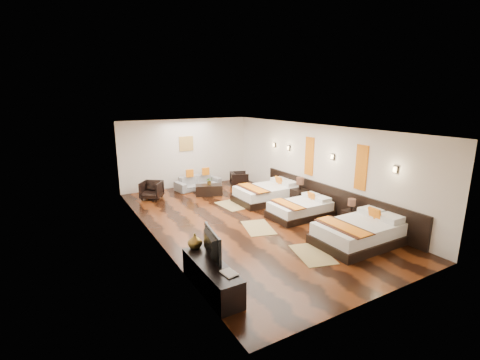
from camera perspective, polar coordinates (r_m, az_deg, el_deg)
floor at (r=10.30m, az=0.82°, el=-6.85°), size 5.50×9.50×0.01m
ceiling at (r=9.67m, az=0.88°, el=8.86°), size 5.50×9.50×0.01m
back_wall at (r=14.11m, az=-9.10°, el=4.53°), size 5.50×0.01×2.80m
left_wall at (r=8.85m, az=-14.65°, el=-1.28°), size 0.01×9.50×2.80m
right_wall at (r=11.51m, az=12.70°, el=2.28°), size 0.01×9.50×2.80m
headboard_panel at (r=11.16m, az=15.06°, el=-3.26°), size 0.08×6.60×0.90m
bed_near at (r=9.17m, az=19.71°, el=-8.38°), size 2.28×1.43×0.87m
bed_mid at (r=10.71m, az=10.27°, el=-4.84°), size 1.92×1.20×0.73m
bed_far at (r=12.09m, az=4.68°, el=-2.27°), size 2.24×1.41×0.86m
nightstand_a at (r=10.30m, az=18.30°, el=-5.88°), size 0.41×0.41×0.82m
nightstand_b at (r=11.85m, az=10.08°, el=-2.54°), size 0.49×0.49×0.97m
jute_mat_near at (r=8.37m, az=12.23°, el=-12.23°), size 1.04×1.36×0.01m
jute_mat_mid at (r=9.74m, az=3.11°, el=-8.09°), size 1.05×1.36×0.01m
jute_mat_far at (r=11.67m, az=-1.39°, el=-4.30°), size 0.83×1.25×0.01m
tv_console at (r=6.76m, az=-4.87°, el=-16.07°), size 0.50×1.80×0.55m
tv at (r=6.73m, az=-5.53°, el=-10.86°), size 0.28×1.00×0.57m
book at (r=6.21m, az=-2.80°, el=-15.87°), size 0.27×0.34×0.03m
figurine at (r=7.21m, az=-7.67°, el=-10.23°), size 0.34×0.34×0.33m
sofa at (r=13.80m, az=-7.14°, el=-0.39°), size 1.95×1.00×0.54m
armchair_left at (r=12.77m, az=-14.81°, el=-1.65°), size 1.00×1.00×0.66m
armchair_right at (r=13.96m, az=-0.15°, el=0.08°), size 0.89×0.88×0.64m
coffee_table at (r=12.89m, az=-5.31°, el=-1.69°), size 1.11×0.83×0.40m
table_plant at (r=12.84m, az=-5.22°, el=-0.16°), size 0.31×0.29×0.29m
orange_panel_a at (r=10.16m, az=19.93°, el=1.99°), size 0.04×0.40×1.30m
orange_panel_b at (r=11.66m, az=11.71°, el=3.98°), size 0.04×0.40×1.30m
sconce_near at (r=9.45m, az=24.96°, el=1.62°), size 0.07×0.12×0.18m
sconce_mid at (r=10.84m, az=15.50°, el=3.83°), size 0.07×0.12×0.18m
sconce_far at (r=12.46m, az=8.31°, el=5.44°), size 0.07×0.12×0.18m
sconce_lounge at (r=13.17m, az=5.88°, el=5.96°), size 0.07×0.12×0.18m
gold_artwork at (r=14.03m, az=-9.13°, el=6.13°), size 0.60×0.04×0.60m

